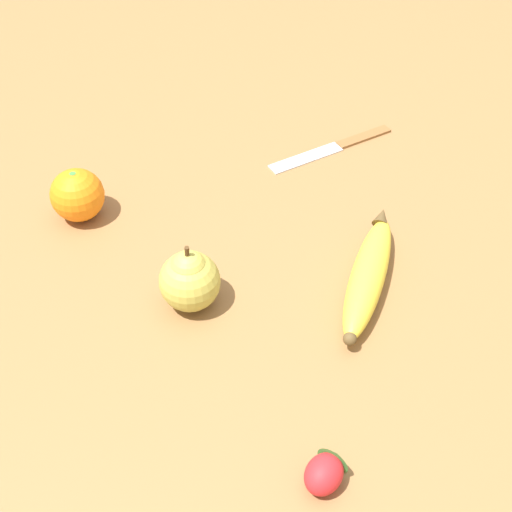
{
  "coord_description": "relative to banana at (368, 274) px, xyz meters",
  "views": [
    {
      "loc": [
        -0.31,
        -0.5,
        0.59
      ],
      "look_at": [
        -0.03,
        0.01,
        0.03
      ],
      "focal_mm": 50.0,
      "sensor_mm": 36.0,
      "label": 1
    }
  ],
  "objects": [
    {
      "name": "paring_knife",
      "position": [
        0.12,
        0.24,
        -0.02
      ],
      "size": [
        0.2,
        0.02,
        0.01
      ],
      "rotation": [
        0.0,
        0.0,
        1.6
      ],
      "color": "silver",
      "rests_on": "ground_plane"
    },
    {
      "name": "strawberry",
      "position": [
        -0.17,
        -0.18,
        -0.0
      ],
      "size": [
        0.06,
        0.05,
        0.03
      ],
      "rotation": [
        0.0,
        0.0,
        0.47
      ],
      "color": "red",
      "rests_on": "ground_plane"
    },
    {
      "name": "orange",
      "position": [
        -0.25,
        0.28,
        0.02
      ],
      "size": [
        0.07,
        0.07,
        0.07
      ],
      "color": "orange",
      "rests_on": "ground_plane"
    },
    {
      "name": "pear",
      "position": [
        -0.19,
        0.07,
        0.02
      ],
      "size": [
        0.07,
        0.07,
        0.09
      ],
      "color": "#B7AD47",
      "rests_on": "ground_plane"
    },
    {
      "name": "ground_plane",
      "position": [
        -0.07,
        0.07,
        -0.02
      ],
      "size": [
        3.0,
        3.0,
        0.0
      ],
      "primitive_type": "plane",
      "color": "olive"
    },
    {
      "name": "banana",
      "position": [
        0.0,
        0.0,
        0.0
      ],
      "size": [
        0.17,
        0.16,
        0.04
      ],
      "rotation": [
        0.0,
        0.0,
        0.76
      ],
      "color": "yellow",
      "rests_on": "ground_plane"
    }
  ]
}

